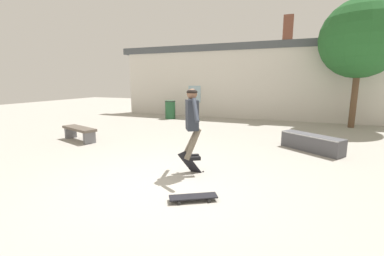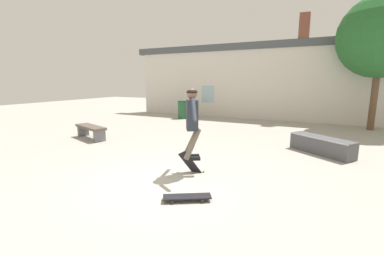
{
  "view_description": "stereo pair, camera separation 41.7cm",
  "coord_description": "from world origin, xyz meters",
  "px_view_note": "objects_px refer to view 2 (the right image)",
  "views": [
    {
      "loc": [
        2.22,
        -4.15,
        1.93
      ],
      "look_at": [
        0.31,
        0.62,
        0.98
      ],
      "focal_mm": 24.0,
      "sensor_mm": 36.0,
      "label": 1
    },
    {
      "loc": [
        2.6,
        -3.97,
        1.93
      ],
      "look_at": [
        0.31,
        0.62,
        0.98
      ],
      "focal_mm": 24.0,
      "sensor_mm": 36.0,
      "label": 2
    }
  ],
  "objects_px": {
    "skateboard_flipping": "(193,167)",
    "skateboard_resting": "(187,197)",
    "skate_ledge": "(321,145)",
    "skater": "(192,118)",
    "trash_bin": "(183,109)",
    "tree_right": "(382,36)",
    "park_bench": "(91,129)"
  },
  "relations": [
    {
      "from": "skateboard_flipping",
      "to": "skateboard_resting",
      "type": "height_order",
      "value": "skateboard_flipping"
    },
    {
      "from": "skate_ledge",
      "to": "skater",
      "type": "relative_size",
      "value": 1.13
    },
    {
      "from": "skate_ledge",
      "to": "skateboard_resting",
      "type": "height_order",
      "value": "skate_ledge"
    },
    {
      "from": "trash_bin",
      "to": "skateboard_resting",
      "type": "xyz_separation_m",
      "value": [
        4.49,
        -8.14,
        -0.41
      ]
    },
    {
      "from": "tree_right",
      "to": "skateboard_resting",
      "type": "height_order",
      "value": "tree_right"
    },
    {
      "from": "trash_bin",
      "to": "skater",
      "type": "xyz_separation_m",
      "value": [
        4.02,
        -7.0,
        0.7
      ]
    },
    {
      "from": "tree_right",
      "to": "skater",
      "type": "height_order",
      "value": "tree_right"
    },
    {
      "from": "tree_right",
      "to": "skater",
      "type": "xyz_separation_m",
      "value": [
        -4.16,
        -7.53,
        -2.37
      ]
    },
    {
      "from": "skater",
      "to": "skateboard_flipping",
      "type": "bearing_deg",
      "value": 77.51
    },
    {
      "from": "tree_right",
      "to": "skater",
      "type": "distance_m",
      "value": 8.92
    },
    {
      "from": "park_bench",
      "to": "skateboard_resting",
      "type": "height_order",
      "value": "park_bench"
    },
    {
      "from": "park_bench",
      "to": "skateboard_flipping",
      "type": "bearing_deg",
      "value": 1.03
    },
    {
      "from": "park_bench",
      "to": "tree_right",
      "type": "bearing_deg",
      "value": 52.97
    },
    {
      "from": "skateboard_flipping",
      "to": "skate_ledge",
      "type": "bearing_deg",
      "value": 16.0
    },
    {
      "from": "skateboard_flipping",
      "to": "skateboard_resting",
      "type": "xyz_separation_m",
      "value": [
        0.51,
        -1.22,
        -0.06
      ]
    },
    {
      "from": "park_bench",
      "to": "skater",
      "type": "bearing_deg",
      "value": 0.23
    },
    {
      "from": "tree_right",
      "to": "park_bench",
      "type": "xyz_separation_m",
      "value": [
        -8.68,
        -6.08,
        -3.24
      ]
    },
    {
      "from": "trash_bin",
      "to": "skateboard_resting",
      "type": "distance_m",
      "value": 9.31
    },
    {
      "from": "skateboard_flipping",
      "to": "trash_bin",
      "type": "bearing_deg",
      "value": 86.83
    },
    {
      "from": "tree_right",
      "to": "park_bench",
      "type": "height_order",
      "value": "tree_right"
    },
    {
      "from": "park_bench",
      "to": "skateboard_resting",
      "type": "distance_m",
      "value": 5.64
    },
    {
      "from": "park_bench",
      "to": "trash_bin",
      "type": "distance_m",
      "value": 5.58
    },
    {
      "from": "skateboard_resting",
      "to": "tree_right",
      "type": "bearing_deg",
      "value": -143.83
    },
    {
      "from": "trash_bin",
      "to": "skateboard_flipping",
      "type": "height_order",
      "value": "trash_bin"
    },
    {
      "from": "trash_bin",
      "to": "park_bench",
      "type": "bearing_deg",
      "value": -95.24
    },
    {
      "from": "tree_right",
      "to": "park_bench",
      "type": "distance_m",
      "value": 11.08
    },
    {
      "from": "skater",
      "to": "skateboard_flipping",
      "type": "height_order",
      "value": "skater"
    },
    {
      "from": "tree_right",
      "to": "trash_bin",
      "type": "relative_size",
      "value": 5.55
    },
    {
      "from": "tree_right",
      "to": "skateboard_flipping",
      "type": "bearing_deg",
      "value": -119.32
    },
    {
      "from": "trash_bin",
      "to": "skateboard_flipping",
      "type": "relative_size",
      "value": 1.25
    },
    {
      "from": "skate_ledge",
      "to": "park_bench",
      "type": "bearing_deg",
      "value": -132.35
    },
    {
      "from": "skateboard_flipping",
      "to": "park_bench",
      "type": "bearing_deg",
      "value": 129.94
    }
  ]
}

